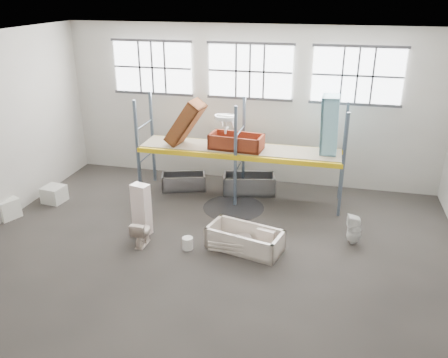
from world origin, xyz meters
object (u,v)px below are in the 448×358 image
(toilet_beige, at_px, (142,232))
(toilet_white, at_px, (354,230))
(steel_tub_right, at_px, (249,184))
(bucket, at_px, (188,243))
(bathtub_beige, at_px, (245,239))
(steel_tub_left, at_px, (184,181))
(blue_tub_upright, at_px, (330,125))
(carton_near, at_px, (6,208))
(cistern_tall, at_px, (142,209))
(rust_tub_flat, at_px, (236,142))

(toilet_beige, height_order, toilet_white, toilet_white)
(steel_tub_right, xyz_separation_m, bucket, (-0.85, -3.70, -0.14))
(bathtub_beige, bearing_deg, toilet_beige, -156.61)
(steel_tub_left, relative_size, steel_tub_right, 0.85)
(blue_tub_upright, relative_size, carton_near, 2.56)
(steel_tub_right, bearing_deg, blue_tub_upright, -3.94)
(steel_tub_right, bearing_deg, bathtub_beige, -81.10)
(bathtub_beige, height_order, steel_tub_right, steel_tub_right)
(toilet_beige, xyz_separation_m, blue_tub_upright, (4.32, 3.61, 2.06))
(bathtub_beige, xyz_separation_m, carton_near, (-6.86, 0.12, 0.01))
(cistern_tall, relative_size, toilet_white, 1.77)
(bathtub_beige, relative_size, rust_tub_flat, 1.18)
(toilet_white, bearing_deg, blue_tub_upright, -166.31)
(bathtub_beige, height_order, blue_tub_upright, blue_tub_upright)
(blue_tub_upright, bearing_deg, bucket, -131.58)
(rust_tub_flat, distance_m, carton_near, 6.79)
(steel_tub_right, height_order, bucket, steel_tub_right)
(cistern_tall, bearing_deg, toilet_beige, -53.14)
(cistern_tall, bearing_deg, bucket, -3.29)
(steel_tub_left, xyz_separation_m, steel_tub_right, (2.09, 0.21, 0.04))
(toilet_beige, xyz_separation_m, steel_tub_left, (-0.06, 3.56, -0.09))
(steel_tub_right, relative_size, rust_tub_flat, 1.03)
(toilet_beige, relative_size, toilet_white, 0.87)
(bathtub_beige, xyz_separation_m, toilet_beige, (-2.55, -0.41, 0.07))
(steel_tub_right, bearing_deg, carton_near, -152.95)
(steel_tub_left, bearing_deg, bucket, -70.46)
(steel_tub_right, distance_m, carton_near, 7.11)
(toilet_beige, distance_m, carton_near, 4.35)
(cistern_tall, xyz_separation_m, steel_tub_left, (0.15, 3.01, -0.44))
(steel_tub_left, height_order, blue_tub_upright, blue_tub_upright)
(cistern_tall, xyz_separation_m, rust_tub_flat, (1.92, 2.71, 1.13))
(bucket, bearing_deg, carton_near, 175.13)
(cistern_tall, relative_size, rust_tub_flat, 0.89)
(steel_tub_right, height_order, rust_tub_flat, rust_tub_flat)
(steel_tub_right, bearing_deg, bucket, -102.86)
(toilet_white, distance_m, rust_tub_flat, 4.22)
(cistern_tall, distance_m, carton_near, 4.13)
(bucket, bearing_deg, toilet_beige, -176.93)
(toilet_beige, bearing_deg, steel_tub_left, -88.15)
(steel_tub_right, xyz_separation_m, carton_near, (-6.34, -3.24, -0.01))
(bathtub_beige, bearing_deg, steel_tub_right, 113.11)
(steel_tub_right, relative_size, carton_near, 2.45)
(toilet_white, relative_size, blue_tub_upright, 0.47)
(steel_tub_left, height_order, rust_tub_flat, rust_tub_flat)
(blue_tub_upright, bearing_deg, bathtub_beige, -119.03)
(bucket, bearing_deg, bathtub_beige, 14.27)
(steel_tub_left, relative_size, rust_tub_flat, 0.88)
(cistern_tall, distance_m, toilet_white, 5.43)
(steel_tub_right, bearing_deg, toilet_beige, -118.24)
(bathtub_beige, distance_m, rust_tub_flat, 3.35)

